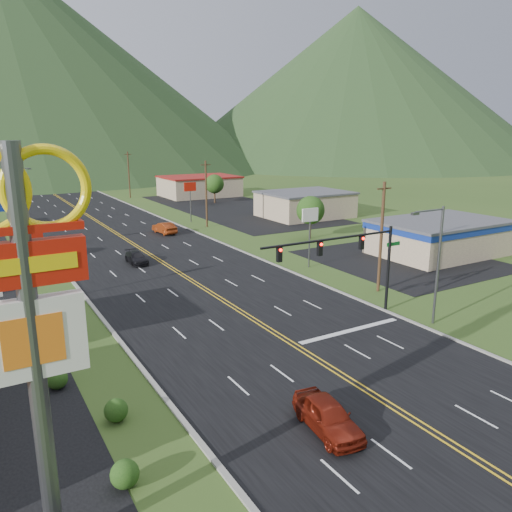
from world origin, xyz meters
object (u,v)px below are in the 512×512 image
streetlight_east (436,258)px  car_dark_mid (137,258)px  traffic_signal (351,253)px  car_red_far (164,228)px  pylon_sign (28,299)px  streetlight_west (13,193)px  car_red_near (328,416)px

streetlight_east → car_dark_mid: size_ratio=2.09×
traffic_signal → car_red_far: bearing=90.8°
pylon_sign → car_dark_mid: size_ratio=3.26×
pylon_sign → car_red_far: (22.97, 51.21, -8.50)m
traffic_signal → streetlight_east: 6.17m
streetlight_west → streetlight_east: bearing=-69.1°
traffic_signal → car_dark_mid: (-9.09, 24.86, -4.71)m
car_dark_mid → car_red_far: bearing=59.9°
streetlight_west → car_red_near: 67.64m
traffic_signal → car_red_far: size_ratio=2.69×
pylon_sign → streetlight_east: bearing=15.8°
car_red_near → streetlight_west: bearing=103.4°
traffic_signal → streetlight_east: bearing=-40.4°
streetlight_west → car_red_near: (7.33, -67.10, -4.39)m
pylon_sign → traffic_signal: pylon_sign is taller
traffic_signal → pylon_sign: bearing=-152.9°
car_red_near → car_dark_mid: car_red_near is taller
traffic_signal → streetlight_east: size_ratio=1.46×
pylon_sign → car_red_far: pylon_sign is taller
car_red_near → car_red_far: 51.36m
car_dark_mid → car_red_near: bearing=-92.0°
streetlight_west → traffic_signal: bearing=-72.0°
streetlight_east → car_dark_mid: streetlight_east is taller
car_red_near → car_red_far: size_ratio=0.95×
car_dark_mid → car_red_far: 16.73m
pylon_sign → car_red_near: size_ratio=3.02×
pylon_sign → streetlight_east: pylon_sign is taller
car_red_near → car_dark_mid: (1.74, 35.95, -0.17)m
traffic_signal → car_dark_mid: bearing=110.1°
car_red_near → car_dark_mid: 35.99m
traffic_signal → streetlight_west: size_ratio=1.46×
streetlight_west → car_red_far: bearing=-43.6°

